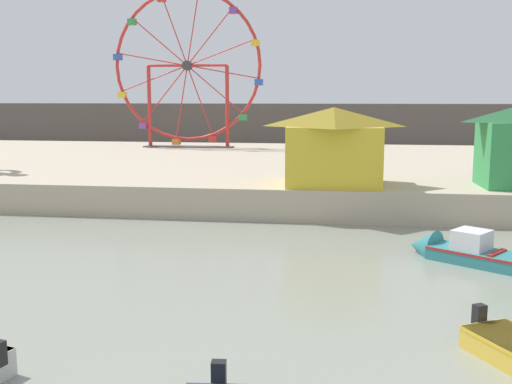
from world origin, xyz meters
TOP-DOWN VIEW (x-y plane):
  - quay_promenade at (0.00, 31.76)m, footprint 110.00×24.62m
  - distant_town_skyline at (0.00, 52.53)m, footprint 140.00×3.00m
  - motorboat_teal_painted at (8.68, 14.56)m, footprint 4.01×3.37m
  - ferris_wheel_red_frame at (-6.47, 39.38)m, footprint 11.06×1.20m
  - carnival_booth_yellow_awning at (4.53, 21.34)m, footprint 4.44×3.80m

SIDE VIEW (x-z plane):
  - motorboat_teal_painted at x=8.68m, z-range -0.40..1.00m
  - quay_promenade at x=0.00m, z-range 0.00..1.33m
  - distant_town_skyline at x=0.00m, z-range 0.00..4.40m
  - carnival_booth_yellow_awning at x=4.53m, z-range 1.40..4.67m
  - ferris_wheel_red_frame at x=-6.47m, z-range 1.36..12.74m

